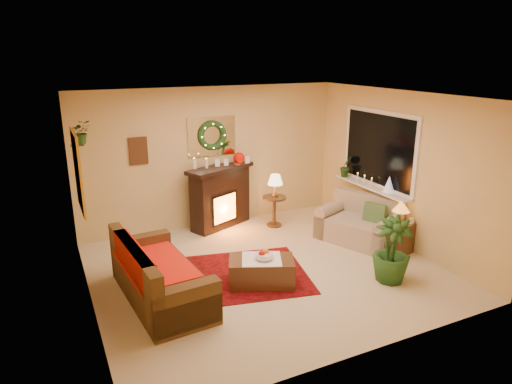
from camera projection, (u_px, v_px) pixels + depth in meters
name	position (u px, v px, depth m)	size (l,w,h in m)	color
floor	(266.00, 270.00, 6.94)	(5.00, 5.00, 0.00)	beige
ceiling	(267.00, 97.00, 6.18)	(5.00, 5.00, 0.00)	white
wall_back	(212.00, 157.00, 8.50)	(5.00, 5.00, 0.00)	#EFD88C
wall_front	(367.00, 246.00, 4.62)	(5.00, 5.00, 0.00)	#EFD88C
wall_left	(83.00, 214.00, 5.53)	(4.50, 4.50, 0.00)	#EFD88C
wall_right	(400.00, 170.00, 7.59)	(4.50, 4.50, 0.00)	#EFD88C
area_rug	(233.00, 276.00, 6.76)	(2.16, 1.62, 0.01)	#44070C
sofa	(161.00, 269.00, 6.03)	(0.85, 1.94, 0.83)	#513418
red_throw	(155.00, 264.00, 6.13)	(0.82, 1.33, 0.02)	red
fireplace	(220.00, 198.00, 8.57)	(1.20, 0.38, 1.10)	black
poinsettia	(239.00, 158.00, 8.45)	(0.21, 0.21, 0.21)	#C70B00
mantel_candle_a	(194.00, 164.00, 8.18)	(0.07, 0.07, 0.20)	beige
mantel_candle_b	(206.00, 163.00, 8.21)	(0.06, 0.06, 0.17)	beige
mantel_mirror	(212.00, 136.00, 8.36)	(0.92, 0.02, 0.72)	white
wreath	(212.00, 136.00, 8.32)	(0.55, 0.55, 0.11)	#194719
wall_art	(138.00, 151.00, 7.85)	(0.32, 0.03, 0.48)	#381E11
gold_mirror	(78.00, 172.00, 5.66)	(0.03, 0.84, 1.00)	gold
hanging_plant	(82.00, 143.00, 6.30)	(0.33, 0.28, 0.36)	#194719
loveseat	(359.00, 219.00, 7.87)	(0.79, 1.37, 0.79)	gray
window_frame	(379.00, 149.00, 7.99)	(0.03, 1.86, 1.36)	white
window_glass	(378.00, 149.00, 7.98)	(0.02, 1.70, 1.22)	black
window_sill	(371.00, 187.00, 8.14)	(0.22, 1.86, 0.04)	white
mini_tree	(389.00, 184.00, 7.73)	(0.18, 0.18, 0.27)	silver
sill_plant	(346.00, 167.00, 8.69)	(0.29, 0.23, 0.53)	#1B3F18
side_table_round	(274.00, 210.00, 8.63)	(0.45, 0.45, 0.58)	black
lamp_cream	(275.00, 181.00, 8.48)	(0.28, 0.28, 0.43)	#FFEB9E
end_table_square	(398.00, 237.00, 7.51)	(0.42, 0.42, 0.51)	#41250E
lamp_tiffany	(401.00, 210.00, 7.36)	(0.28, 0.28, 0.41)	#DD5108
coffee_table	(261.00, 270.00, 6.47)	(0.91, 0.50, 0.38)	#3B170C
fruit_bowl	(264.00, 256.00, 6.38)	(0.25, 0.25, 0.06)	white
floor_palm	(392.00, 252.00, 6.50)	(1.61, 1.61, 2.88)	#133A0F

